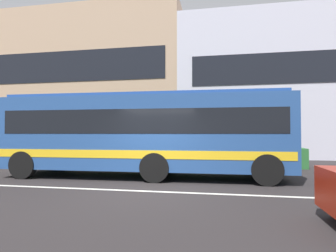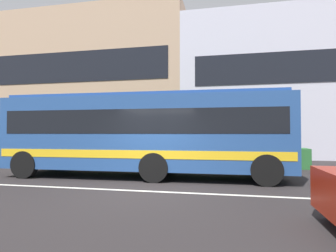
{
  "view_description": "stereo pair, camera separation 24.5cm",
  "coord_description": "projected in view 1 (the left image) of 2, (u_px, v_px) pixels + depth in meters",
  "views": [
    {
      "loc": [
        2.15,
        -7.83,
        1.66
      ],
      "look_at": [
        0.19,
        2.55,
        1.93
      ],
      "focal_mm": 30.19,
      "sensor_mm": 36.0,
      "label": 1
    },
    {
      "loc": [
        2.39,
        -7.78,
        1.66
      ],
      "look_at": [
        0.19,
        2.55,
        1.93
      ],
      "focal_mm": 30.19,
      "sensor_mm": 36.0,
      "label": 2
    }
  ],
  "objects": [
    {
      "name": "ground_plane",
      "position": [
        145.0,
        191.0,
        8.05
      ],
      "size": [
        160.0,
        160.0,
        0.0
      ],
      "primitive_type": "plane",
      "color": "#292526"
    },
    {
      "name": "transit_bus",
      "position": [
        145.0,
        132.0,
        10.78
      ],
      "size": [
        10.6,
        2.86,
        3.1
      ],
      "color": "#274D8D",
      "rests_on": "ground_plane"
    },
    {
      "name": "apartment_block_left",
      "position": [
        72.0,
        89.0,
        24.9
      ],
      "size": [
        20.05,
        8.5,
        11.2
      ],
      "color": "tan",
      "rests_on": "ground_plane"
    },
    {
      "name": "lane_centre_line",
      "position": [
        145.0,
        191.0,
        8.05
      ],
      "size": [
        60.0,
        0.16,
        0.01
      ],
      "primitive_type": "cube",
      "color": "silver",
      "rests_on": "ground_plane"
    },
    {
      "name": "hedge_row_far",
      "position": [
        106.0,
        155.0,
        15.26
      ],
      "size": [
        20.12,
        1.1,
        0.94
      ],
      "primitive_type": "cube",
      "color": "#2D6C34",
      "rests_on": "ground_plane"
    }
  ]
}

